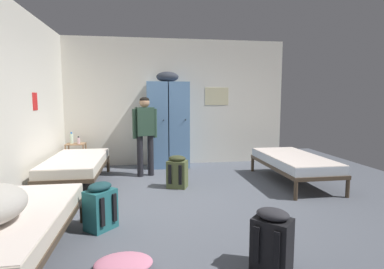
% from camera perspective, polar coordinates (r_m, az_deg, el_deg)
% --- Properties ---
extents(ground_plane, '(8.33, 8.33, 0.00)m').
position_cam_1_polar(ground_plane, '(4.60, 0.50, -12.23)').
color(ground_plane, '#565B66').
extents(room_backdrop, '(5.01, 5.27, 2.82)m').
position_cam_1_polar(room_backdrop, '(5.62, -14.52, 5.66)').
color(room_backdrop, silver).
rests_on(room_backdrop, ground_plane).
extents(locker_bank, '(0.90, 0.55, 2.07)m').
position_cam_1_polar(locker_bank, '(6.65, -4.55, 2.18)').
color(locker_bank, '#5B84B2').
rests_on(locker_bank, ground_plane).
extents(shelf_unit, '(0.38, 0.30, 0.57)m').
position_cam_1_polar(shelf_unit, '(6.79, -20.90, -3.46)').
color(shelf_unit, '#99704C').
rests_on(shelf_unit, ground_plane).
extents(bed_left_rear, '(0.90, 1.90, 0.49)m').
position_cam_1_polar(bed_left_rear, '(5.63, -20.89, -5.12)').
color(bed_left_rear, '#473828').
rests_on(bed_left_rear, ground_plane).
extents(bed_left_front, '(0.90, 1.90, 0.49)m').
position_cam_1_polar(bed_left_front, '(3.23, -30.93, -14.39)').
color(bed_left_front, '#473828').
rests_on(bed_left_front, ground_plane).
extents(bed_right, '(0.90, 1.90, 0.49)m').
position_cam_1_polar(bed_right, '(5.73, 18.45, -4.82)').
color(bed_right, '#473828').
rests_on(bed_right, ground_plane).
extents(person_traveler, '(0.47, 0.28, 1.53)m').
position_cam_1_polar(person_traveler, '(5.89, -8.81, 1.05)').
color(person_traveler, black).
rests_on(person_traveler, ground_plane).
extents(water_bottle, '(0.07, 0.07, 0.24)m').
position_cam_1_polar(water_bottle, '(6.78, -21.65, -0.67)').
color(water_bottle, silver).
rests_on(water_bottle, shelf_unit).
extents(lotion_bottle, '(0.06, 0.06, 0.16)m').
position_cam_1_polar(lotion_bottle, '(6.70, -20.49, -1.05)').
color(lotion_bottle, beige).
rests_on(lotion_bottle, shelf_unit).
extents(backpack_olive, '(0.39, 0.40, 0.55)m').
position_cam_1_polar(backpack_olive, '(5.17, -2.75, -7.08)').
color(backpack_olive, '#566038').
rests_on(backpack_olive, ground_plane).
extents(backpack_black, '(0.42, 0.42, 0.55)m').
position_cam_1_polar(backpack_black, '(2.90, 14.84, -18.62)').
color(backpack_black, black).
rests_on(backpack_black, ground_plane).
extents(backpack_teal, '(0.42, 0.42, 0.55)m').
position_cam_1_polar(backpack_teal, '(3.73, -16.88, -12.85)').
color(backpack_teal, '#23666B').
rests_on(backpack_teal, ground_plane).
extents(clothes_pile_pink, '(0.51, 0.39, 0.10)m').
position_cam_1_polar(clothes_pile_pink, '(2.96, -12.73, -22.55)').
color(clothes_pile_pink, pink).
rests_on(clothes_pile_pink, ground_plane).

